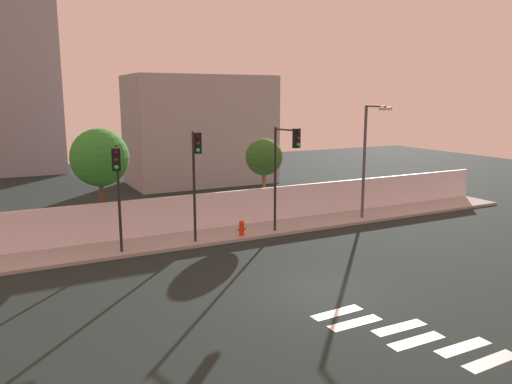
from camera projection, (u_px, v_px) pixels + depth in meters
ground_plane at (325, 292)px, 17.53m from camera, size 80.00×80.00×0.00m
sidewalk at (229, 234)px, 24.68m from camera, size 36.00×2.40×0.15m
perimeter_wall at (218, 210)px, 25.63m from camera, size 36.00×0.18×1.80m
crosswalk_marking at (407, 334)px, 14.45m from camera, size 3.58×4.76×0.01m
traffic_light_left at (196, 164)px, 22.11m from camera, size 0.36×1.11×5.06m
traffic_light_center at (286, 157)px, 23.84m from camera, size 0.57×1.68×5.14m
traffic_light_right at (117, 177)px, 20.44m from camera, size 0.52×1.42×4.58m
street_lamp_curbside at (367, 151)px, 26.81m from camera, size 0.82×2.24×6.13m
fire_hydrant at (242, 228)px, 24.04m from camera, size 0.44×0.26×0.76m
roadside_tree_leftmost at (100, 158)px, 23.32m from camera, size 2.70×2.70×5.30m
roadside_tree_midleft at (264, 157)px, 27.30m from camera, size 2.02×2.02×4.51m
low_building_distant at (200, 130)px, 39.29m from camera, size 10.91×6.00×8.30m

